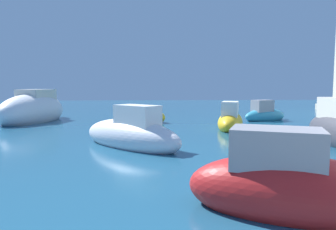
% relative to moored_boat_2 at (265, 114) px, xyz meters
% --- Properties ---
extents(moored_boat_2, '(3.15, 2.10, 1.43)m').
position_rel_moored_boat_2_xyz_m(moored_boat_2, '(0.00, 0.00, 0.00)').
color(moored_boat_2, teal).
rests_on(moored_boat_2, ground).
extents(moored_boat_3, '(4.06, 4.02, 1.71)m').
position_rel_moored_boat_2_xyz_m(moored_boat_3, '(-7.60, -7.63, 0.05)').
color(moored_boat_3, white).
rests_on(moored_boat_3, ground).
extents(moored_boat_4, '(3.34, 3.39, 1.11)m').
position_rel_moored_boat_2_xyz_m(moored_boat_4, '(-7.36, -0.01, -0.06)').
color(moored_boat_4, gold).
rests_on(moored_boat_4, ground).
extents(moored_boat_6, '(3.50, 5.94, 2.34)m').
position_rel_moored_boat_2_xyz_m(moored_boat_6, '(-13.73, 0.39, 0.27)').
color(moored_boat_6, white).
rests_on(moored_boat_6, ground).
extents(moored_boat_9, '(3.72, 2.60, 1.66)m').
position_rel_moored_boat_2_xyz_m(moored_boat_9, '(-4.71, -13.37, 0.06)').
color(moored_boat_9, '#B21E1E').
rests_on(moored_boat_9, ground).
extents(moored_boat_10, '(2.20, 3.52, 1.56)m').
position_rel_moored_boat_2_xyz_m(moored_boat_10, '(-3.04, -3.46, 0.02)').
color(moored_boat_10, gold).
rests_on(moored_boat_10, ground).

